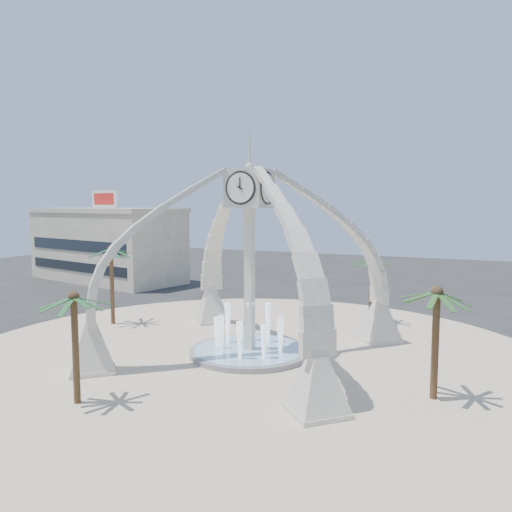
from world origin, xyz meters
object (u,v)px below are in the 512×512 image
at_px(clock_tower, 250,259).
at_px(palm_east, 437,294).
at_px(palm_south, 74,299).
at_px(palm_north, 372,259).
at_px(palm_west, 111,250).
at_px(fountain, 250,351).

xyz_separation_m(clock_tower, palm_east, (11.91, -2.77, -0.96)).
height_order(clock_tower, palm_east, clock_tower).
bearing_deg(palm_south, clock_tower, 69.07).
distance_m(clock_tower, palm_north, 13.43).
xyz_separation_m(palm_west, palm_south, (9.96, -13.94, -0.88)).
xyz_separation_m(clock_tower, fountain, (0.00, 0.00, -6.20)).
distance_m(palm_north, palm_south, 25.25).
bearing_deg(clock_tower, palm_east, -13.10).
bearing_deg(palm_south, palm_east, 27.22).
height_order(clock_tower, fountain, clock_tower).
bearing_deg(palm_east, palm_north, 113.70).
height_order(fountain, palm_east, palm_east).
bearing_deg(clock_tower, palm_west, 168.60).
relative_size(fountain, palm_west, 1.13).
height_order(fountain, palm_west, palm_west).
distance_m(palm_east, palm_west, 26.72).
bearing_deg(palm_west, fountain, -11.40).
bearing_deg(palm_south, palm_west, 125.55).
relative_size(fountain, palm_south, 1.30).
xyz_separation_m(clock_tower, palm_west, (-14.20, 2.86, -0.23)).
bearing_deg(fountain, palm_south, -110.93).
height_order(palm_west, palm_north, palm_west).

